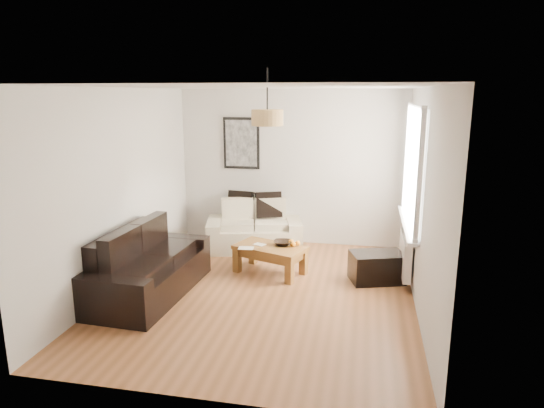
% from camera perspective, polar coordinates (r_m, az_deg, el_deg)
% --- Properties ---
extents(floor, '(4.50, 4.50, 0.00)m').
position_cam_1_polar(floor, '(6.27, -1.09, -10.62)').
color(floor, brown).
rests_on(floor, ground).
extents(ceiling, '(3.80, 4.50, 0.00)m').
position_cam_1_polar(ceiling, '(5.74, -1.20, 13.86)').
color(ceiling, white).
rests_on(ceiling, floor).
extents(wall_back, '(3.80, 0.04, 2.60)m').
position_cam_1_polar(wall_back, '(8.05, 2.29, 4.36)').
color(wall_back, silver).
rests_on(wall_back, floor).
extents(wall_front, '(3.80, 0.04, 2.60)m').
position_cam_1_polar(wall_front, '(3.78, -8.48, -5.96)').
color(wall_front, silver).
rests_on(wall_front, floor).
extents(wall_left, '(0.04, 4.50, 2.60)m').
position_cam_1_polar(wall_left, '(6.54, -17.63, 1.70)').
color(wall_left, silver).
rests_on(wall_left, floor).
extents(wall_right, '(0.04, 4.50, 2.60)m').
position_cam_1_polar(wall_right, '(5.78, 17.59, 0.25)').
color(wall_right, silver).
rests_on(wall_right, floor).
extents(window_bay, '(0.14, 1.90, 1.60)m').
position_cam_1_polar(window_bay, '(6.51, 16.69, 4.39)').
color(window_bay, white).
rests_on(window_bay, wall_right).
extents(radiator, '(0.10, 0.90, 0.52)m').
position_cam_1_polar(radiator, '(6.78, 15.68, -5.82)').
color(radiator, white).
rests_on(radiator, wall_right).
extents(poster, '(0.62, 0.04, 0.87)m').
position_cam_1_polar(poster, '(8.14, -3.68, 7.28)').
color(poster, black).
rests_on(poster, wall_back).
extents(pendant_shade, '(0.40, 0.40, 0.20)m').
position_cam_1_polar(pendant_shade, '(6.04, -0.56, 10.32)').
color(pendant_shade, tan).
rests_on(pendant_shade, ceiling).
extents(loveseat_cream, '(1.70, 1.19, 0.76)m').
position_cam_1_polar(loveseat_cream, '(7.89, -2.15, -2.64)').
color(loveseat_cream, '#C2B69C').
rests_on(loveseat_cream, floor).
extents(sofa_leather, '(1.02, 1.95, 0.82)m').
position_cam_1_polar(sofa_leather, '(6.31, -14.56, -6.89)').
color(sofa_leather, black).
rests_on(sofa_leather, floor).
extents(coffee_table, '(1.12, 0.85, 0.41)m').
position_cam_1_polar(coffee_table, '(6.86, -0.23, -6.66)').
color(coffee_table, brown).
rests_on(coffee_table, floor).
extents(ottoman, '(0.81, 0.65, 0.41)m').
position_cam_1_polar(ottoman, '(6.73, 12.48, -7.39)').
color(ottoman, black).
rests_on(ottoman, floor).
extents(cushion_left, '(0.44, 0.19, 0.43)m').
position_cam_1_polar(cushion_left, '(8.06, -3.79, 0.05)').
color(cushion_left, black).
rests_on(cushion_left, loveseat_cream).
extents(cushion_right, '(0.45, 0.29, 0.43)m').
position_cam_1_polar(cushion_right, '(7.95, -0.41, -0.10)').
color(cushion_right, black).
rests_on(cushion_right, loveseat_cream).
extents(fruit_bowl, '(0.30, 0.30, 0.06)m').
position_cam_1_polar(fruit_bowl, '(6.83, 1.32, -4.69)').
color(fruit_bowl, black).
rests_on(fruit_bowl, coffee_table).
extents(orange_a, '(0.08, 0.08, 0.07)m').
position_cam_1_polar(orange_a, '(6.74, 2.60, -4.86)').
color(orange_a, orange).
rests_on(orange_a, fruit_bowl).
extents(orange_b, '(0.08, 0.08, 0.08)m').
position_cam_1_polar(orange_b, '(6.80, 3.09, -4.72)').
color(orange_b, orange).
rests_on(orange_b, fruit_bowl).
extents(orange_c, '(0.10, 0.10, 0.08)m').
position_cam_1_polar(orange_c, '(6.86, 2.32, -4.56)').
color(orange_c, orange).
rests_on(orange_c, fruit_bowl).
extents(papers, '(0.23, 0.17, 0.01)m').
position_cam_1_polar(papers, '(6.71, -3.14, -5.30)').
color(papers, beige).
rests_on(papers, coffee_table).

